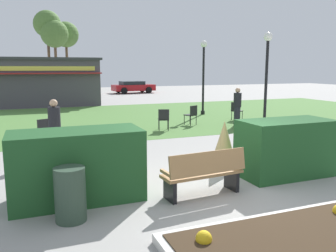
{
  "coord_description": "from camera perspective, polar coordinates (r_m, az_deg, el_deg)",
  "views": [
    {
      "loc": [
        -3.47,
        -6.13,
        2.56
      ],
      "look_at": [
        -0.14,
        2.37,
        1.03
      ],
      "focal_mm": 37.41,
      "sensor_mm": 36.0,
      "label": 1
    }
  ],
  "objects": [
    {
      "name": "ground_plane",
      "position": [
        7.5,
        7.74,
        -10.55
      ],
      "size": [
        80.0,
        80.0,
        0.0
      ],
      "primitive_type": "plane",
      "color": "#999691"
    },
    {
      "name": "lawn_patch",
      "position": [
        18.14,
        -10.15,
        1.25
      ],
      "size": [
        36.0,
        12.0,
        0.01
      ],
      "primitive_type": "cube",
      "color": "#4C7A38",
      "rests_on": "ground_plane"
    },
    {
      "name": "flower_bed",
      "position": [
        5.47,
        22.16,
        -18.12
      ],
      "size": [
        3.85,
        2.28,
        0.31
      ],
      "color": "beige",
      "rests_on": "ground_plane"
    },
    {
      "name": "park_bench",
      "position": [
        7.08,
        5.91,
        -7.63
      ],
      "size": [
        1.74,
        0.66,
        0.95
      ],
      "color": "#9E7547",
      "rests_on": "ground_plane"
    },
    {
      "name": "hedge_left",
      "position": [
        7.01,
        -14.58,
        -6.28
      ],
      "size": [
        2.47,
        1.1,
        1.38
      ],
      "primitive_type": "cube",
      "color": "#1E4C23",
      "rests_on": "ground_plane"
    },
    {
      "name": "hedge_right",
      "position": [
        8.8,
        18.65,
        -3.4
      ],
      "size": [
        2.23,
        1.1,
        1.34
      ],
      "primitive_type": "cube",
      "color": "#1E4C23",
      "rests_on": "ground_plane"
    },
    {
      "name": "ornamental_grass_behind_left",
      "position": [
        7.89,
        -11.32,
        -5.74
      ],
      "size": [
        0.75,
        0.75,
        1.02
      ],
      "primitive_type": "cone",
      "color": "tan",
      "rests_on": "ground_plane"
    },
    {
      "name": "ornamental_grass_behind_right",
      "position": [
        8.98,
        9.13,
        -3.11
      ],
      "size": [
        0.74,
        0.74,
        1.24
      ],
      "primitive_type": "cone",
      "color": "tan",
      "rests_on": "ground_plane"
    },
    {
      "name": "ornamental_grass_behind_center",
      "position": [
        7.94,
        -9.55,
        -5.1
      ],
      "size": [
        0.78,
        0.78,
        1.15
      ],
      "primitive_type": "cone",
      "color": "tan",
      "rests_on": "ground_plane"
    },
    {
      "name": "ornamental_grass_behind_far",
      "position": [
        8.48,
        -9.41,
        -4.52
      ],
      "size": [
        0.78,
        0.78,
        1.05
      ],
      "primitive_type": "cone",
      "color": "tan",
      "rests_on": "ground_plane"
    },
    {
      "name": "lamppost_mid",
      "position": [
        15.3,
        15.79,
        9.01
      ],
      "size": [
        0.36,
        0.36,
        3.99
      ],
      "color": "black",
      "rests_on": "ground_plane"
    },
    {
      "name": "lamppost_far",
      "position": [
        19.34,
        5.8,
        9.34
      ],
      "size": [
        0.36,
        0.36,
        3.99
      ],
      "color": "black",
      "rests_on": "ground_plane"
    },
    {
      "name": "trash_bin",
      "position": [
        6.18,
        -15.64,
        -10.69
      ],
      "size": [
        0.52,
        0.52,
        0.93
      ],
      "primitive_type": "cylinder",
      "color": "#2D4233",
      "rests_on": "ground_plane"
    },
    {
      "name": "food_kiosk",
      "position": [
        26.11,
        -19.55,
        6.89
      ],
      "size": [
        7.32,
        5.25,
        3.22
      ],
      "color": "#47424C",
      "rests_on": "ground_plane"
    },
    {
      "name": "cafe_chair_west",
      "position": [
        15.72,
        3.9,
        2.05
      ],
      "size": [
        0.58,
        0.58,
        0.89
      ],
      "color": "black",
      "rests_on": "ground_plane"
    },
    {
      "name": "cafe_chair_east",
      "position": [
        12.33,
        -19.75,
        -0.54
      ],
      "size": [
        0.58,
        0.58,
        0.89
      ],
      "color": "black",
      "rests_on": "ground_plane"
    },
    {
      "name": "cafe_chair_center",
      "position": [
        17.49,
        11.05,
        2.65
      ],
      "size": [
        0.59,
        0.59,
        0.89
      ],
      "color": "black",
      "rests_on": "ground_plane"
    },
    {
      "name": "cafe_chair_north",
      "position": [
        14.33,
        -0.72,
        1.34
      ],
      "size": [
        0.55,
        0.55,
        0.89
      ],
      "color": "black",
      "rests_on": "ground_plane"
    },
    {
      "name": "person_strolling",
      "position": [
        10.37,
        -17.96,
        -0.39
      ],
      "size": [
        0.34,
        0.34,
        1.69
      ],
      "rotation": [
        0.0,
        0.0,
        0.02
      ],
      "color": "#23232D",
      "rests_on": "ground_plane"
    },
    {
      "name": "person_standing",
      "position": [
        15.71,
        11.23,
        3.11
      ],
      "size": [
        0.34,
        0.34,
        1.69
      ],
      "rotation": [
        0.0,
        0.0,
        6.25
      ],
      "color": "#23232D",
      "rests_on": "ground_plane"
    },
    {
      "name": "parked_car_west_slot",
      "position": [
        34.65,
        -23.47,
        5.54
      ],
      "size": [
        4.3,
        2.25,
        1.2
      ],
      "color": "silver",
      "rests_on": "ground_plane"
    },
    {
      "name": "parked_car_center_slot",
      "position": [
        34.82,
        -15.52,
        5.99
      ],
      "size": [
        4.21,
        2.08,
        1.2
      ],
      "color": "#B7BABF",
      "rests_on": "ground_plane"
    },
    {
      "name": "parked_car_east_slot",
      "position": [
        35.97,
        -5.71,
        6.39
      ],
      "size": [
        4.32,
        2.3,
        1.2
      ],
      "color": "maroon",
      "rests_on": "ground_plane"
    },
    {
      "name": "tree_left_bg",
      "position": [
        38.79,
        -18.0,
        14.01
      ],
      "size": [
        2.8,
        2.8,
        7.38
      ],
      "color": "brown",
      "rests_on": "ground_plane"
    },
    {
      "name": "tree_right_bg",
      "position": [
        41.53,
        -16.31,
        14.03
      ],
      "size": [
        2.8,
        2.8,
        7.58
      ],
      "color": "brown",
      "rests_on": "ground_plane"
    },
    {
      "name": "tree_center_bg",
      "position": [
        39.62,
        -19.08,
        15.31
      ],
      "size": [
        2.8,
        2.8,
        8.41
      ],
      "color": "brown",
      "rests_on": "ground_plane"
    }
  ]
}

